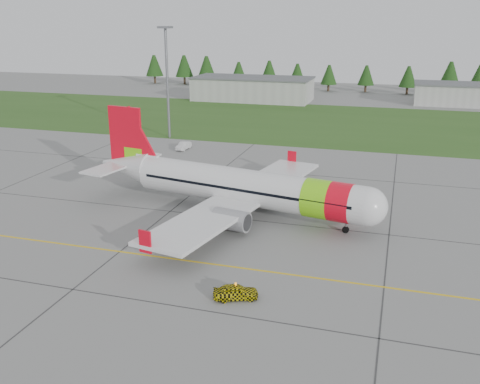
% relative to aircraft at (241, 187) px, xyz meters
% --- Properties ---
extents(ground, '(320.00, 320.00, 0.00)m').
position_rel_aircraft_xyz_m(ground, '(6.85, -21.74, -3.25)').
color(ground, gray).
rests_on(ground, ground).
extents(aircraft, '(36.92, 34.53, 11.27)m').
position_rel_aircraft_xyz_m(aircraft, '(0.00, 0.00, 0.00)').
color(aircraft, silver).
rests_on(aircraft, ground).
extents(follow_me_car, '(1.71, 1.83, 3.65)m').
position_rel_aircraft_xyz_m(follow_me_car, '(5.40, -19.24, -1.43)').
color(follow_me_car, yellow).
rests_on(follow_me_car, ground).
extents(service_van, '(1.46, 1.38, 4.02)m').
position_rel_aircraft_xyz_m(service_van, '(-18.76, 27.81, -1.24)').
color(service_van, silver).
rests_on(service_van, ground).
extents(grass_strip, '(320.00, 50.00, 0.03)m').
position_rel_aircraft_xyz_m(grass_strip, '(6.85, 60.26, -3.24)').
color(grass_strip, '#30561E').
rests_on(grass_strip, ground).
extents(taxi_guideline, '(120.00, 0.25, 0.02)m').
position_rel_aircraft_xyz_m(taxi_guideline, '(6.85, -13.74, -3.24)').
color(taxi_guideline, gold).
rests_on(taxi_guideline, ground).
extents(hangar_west, '(32.00, 14.00, 6.00)m').
position_rel_aircraft_xyz_m(hangar_west, '(-23.15, 88.26, -0.25)').
color(hangar_west, '#A8A8A3').
rests_on(hangar_west, ground).
extents(hangar_east, '(24.00, 12.00, 5.20)m').
position_rel_aircraft_xyz_m(hangar_east, '(31.85, 96.26, -0.65)').
color(hangar_east, '#A8A8A3').
rests_on(hangar_east, ground).
extents(floodlight_mast, '(0.50, 0.50, 20.00)m').
position_rel_aircraft_xyz_m(floodlight_mast, '(-25.15, 36.26, 6.75)').
color(floodlight_mast, slate).
rests_on(floodlight_mast, ground).
extents(treeline, '(160.00, 8.00, 10.00)m').
position_rel_aircraft_xyz_m(treeline, '(6.85, 116.26, 1.75)').
color(treeline, '#1C3F14').
rests_on(treeline, ground).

